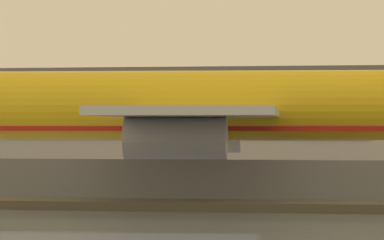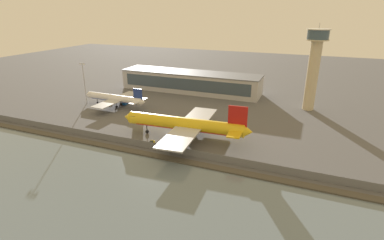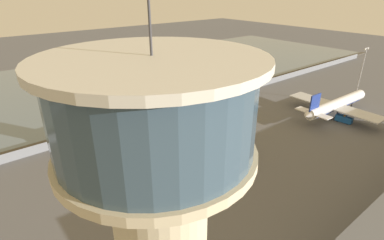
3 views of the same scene
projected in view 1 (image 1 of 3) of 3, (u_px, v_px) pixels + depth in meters
name	position (u px, v px, depth m)	size (l,w,h in m)	color
ground_plane	(78.00, 187.00, 84.11)	(500.00, 500.00, 0.00)	#565659
perimeter_fence	(12.00, 180.00, 68.31)	(280.00, 0.10, 2.65)	slate
cargo_jet_yellow	(187.00, 108.00, 80.01)	(52.26, 44.83, 15.38)	yellow
baggage_tug	(15.00, 186.00, 71.35)	(2.45, 3.52, 1.80)	yellow
terminal_building	(74.00, 115.00, 149.24)	(85.01, 18.42, 11.83)	#B2B2B7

